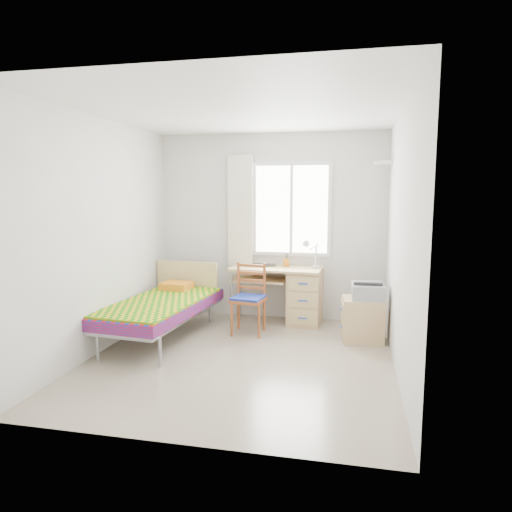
% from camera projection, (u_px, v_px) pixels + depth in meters
% --- Properties ---
extents(floor, '(3.50, 3.50, 0.00)m').
position_uv_depth(floor, '(241.00, 358.00, 4.93)').
color(floor, '#BCAD93').
rests_on(floor, ground).
extents(ceiling, '(3.50, 3.50, 0.00)m').
position_uv_depth(ceiling, '(240.00, 110.00, 4.58)').
color(ceiling, white).
rests_on(ceiling, wall_back).
extents(wall_back, '(3.20, 0.00, 3.20)m').
position_uv_depth(wall_back, '(270.00, 227.00, 6.45)').
color(wall_back, silver).
rests_on(wall_back, ground).
extents(wall_left, '(0.00, 3.50, 3.50)m').
position_uv_depth(wall_left, '(102.00, 236.00, 5.08)').
color(wall_left, silver).
rests_on(wall_left, ground).
extents(wall_right, '(0.00, 3.50, 3.50)m').
position_uv_depth(wall_right, '(401.00, 242.00, 4.42)').
color(wall_right, silver).
rests_on(wall_right, ground).
extents(window, '(1.10, 0.04, 1.30)m').
position_uv_depth(window, '(291.00, 209.00, 6.33)').
color(window, white).
rests_on(window, wall_back).
extents(curtain, '(0.35, 0.05, 1.70)m').
position_uv_depth(curtain, '(240.00, 216.00, 6.45)').
color(curtain, white).
rests_on(curtain, wall_back).
extents(floating_shelf, '(0.20, 0.32, 0.03)m').
position_uv_depth(floating_shelf, '(383.00, 163.00, 5.69)').
color(floating_shelf, white).
rests_on(floating_shelf, wall_right).
extents(bed, '(1.06, 1.98, 0.83)m').
position_uv_depth(bed, '(163.00, 305.00, 5.61)').
color(bed, '#919499').
rests_on(bed, floor).
extents(desk, '(1.26, 0.63, 0.77)m').
position_uv_depth(desk, '(300.00, 294.00, 6.21)').
color(desk, '#DAB072').
rests_on(desk, floor).
extents(chair, '(0.43, 0.43, 0.89)m').
position_uv_depth(chair, '(250.00, 294.00, 5.80)').
color(chair, '#8E391B').
rests_on(chair, floor).
extents(cabinet, '(0.52, 0.47, 0.52)m').
position_uv_depth(cabinet, '(362.00, 319.00, 5.51)').
color(cabinet, tan).
rests_on(cabinet, floor).
extents(printer, '(0.39, 0.44, 0.19)m').
position_uv_depth(printer, '(368.00, 291.00, 5.46)').
color(printer, '#A1A3A8').
rests_on(printer, cabinet).
extents(laptop, '(0.33, 0.21, 0.03)m').
position_uv_depth(laptop, '(264.00, 265.00, 6.32)').
color(laptop, black).
rests_on(laptop, desk).
extents(pen_cup, '(0.10, 0.10, 0.10)m').
position_uv_depth(pen_cup, '(286.00, 263.00, 6.32)').
color(pen_cup, '#FEA51C').
rests_on(pen_cup, desk).
extents(task_lamp, '(0.22, 0.32, 0.39)m').
position_uv_depth(task_lamp, '(311.00, 251.00, 6.05)').
color(task_lamp, white).
rests_on(task_lamp, desk).
extents(book, '(0.24, 0.27, 0.02)m').
position_uv_depth(book, '(261.00, 280.00, 6.27)').
color(book, gray).
rests_on(book, desk).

